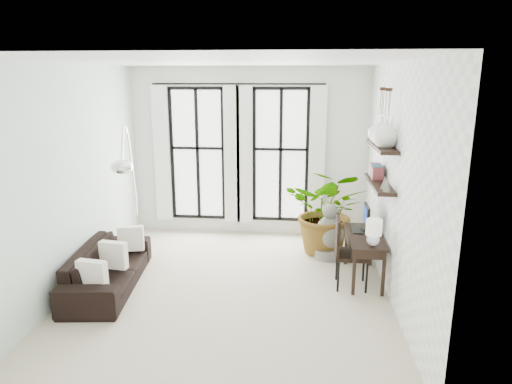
# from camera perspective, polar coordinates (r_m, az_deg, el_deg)

# --- Properties ---
(floor) EXTENTS (5.00, 5.00, 0.00)m
(floor) POSITION_cam_1_polar(r_m,az_deg,el_deg) (6.85, -3.07, -11.81)
(floor) COLOR beige
(floor) RESTS_ON ground
(ceiling) EXTENTS (5.00, 5.00, 0.00)m
(ceiling) POSITION_cam_1_polar(r_m,az_deg,el_deg) (6.16, -3.48, 16.01)
(ceiling) COLOR white
(ceiling) RESTS_ON wall_back
(wall_left) EXTENTS (0.00, 5.00, 5.00)m
(wall_left) POSITION_cam_1_polar(r_m,az_deg,el_deg) (7.01, -21.77, 1.63)
(wall_left) COLOR silver
(wall_left) RESTS_ON floor
(wall_right) EXTENTS (0.00, 5.00, 5.00)m
(wall_right) POSITION_cam_1_polar(r_m,az_deg,el_deg) (6.39, 17.13, 0.87)
(wall_right) COLOR white
(wall_right) RESTS_ON floor
(wall_back) EXTENTS (4.50, 0.00, 4.50)m
(wall_back) POSITION_cam_1_polar(r_m,az_deg,el_deg) (8.75, -0.83, 4.97)
(wall_back) COLOR white
(wall_back) RESTS_ON floor
(windows) EXTENTS (3.26, 0.13, 2.65)m
(windows) POSITION_cam_1_polar(r_m,az_deg,el_deg) (8.71, -2.20, 4.65)
(windows) COLOR white
(windows) RESTS_ON wall_back
(wall_shelves) EXTENTS (0.25, 1.30, 0.60)m
(wall_shelves) POSITION_cam_1_polar(r_m,az_deg,el_deg) (6.82, 15.22, 2.92)
(wall_shelves) COLOR black
(wall_shelves) RESTS_ON wall_right
(sofa) EXTENTS (1.01, 2.14, 0.61)m
(sofa) POSITION_cam_1_polar(r_m,az_deg,el_deg) (7.08, -18.02, -8.95)
(sofa) COLOR black
(sofa) RESTS_ON floor
(throw_pillows) EXTENTS (0.40, 1.52, 0.40)m
(throw_pillows) POSITION_cam_1_polar(r_m,az_deg,el_deg) (6.97, -17.38, -7.52)
(throw_pillows) COLOR white
(throw_pillows) RESTS_ON sofa
(plant) EXTENTS (1.67, 1.55, 1.53)m
(plant) POSITION_cam_1_polar(r_m,az_deg,el_deg) (7.95, 9.02, -2.34)
(plant) COLOR #2D7228
(plant) RESTS_ON floor
(desk) EXTENTS (0.51, 1.20, 1.10)m
(desk) POSITION_cam_1_polar(r_m,az_deg,el_deg) (6.98, 13.48, -5.67)
(desk) COLOR black
(desk) RESTS_ON floor
(desk_chair) EXTENTS (0.51, 0.51, 1.05)m
(desk_chair) POSITION_cam_1_polar(r_m,az_deg,el_deg) (6.78, 11.15, -6.85)
(desk_chair) COLOR black
(desk_chair) RESTS_ON floor
(arc_lamp) EXTENTS (0.73, 1.84, 2.32)m
(arc_lamp) POSITION_cam_1_polar(r_m,az_deg,el_deg) (7.34, -15.76, 4.28)
(arc_lamp) COLOR silver
(arc_lamp) RESTS_ON floor
(buddha) EXTENTS (0.52, 0.52, 0.94)m
(buddha) POSITION_cam_1_polar(r_m,az_deg,el_deg) (7.87, 9.19, -5.32)
(buddha) COLOR slate
(buddha) RESTS_ON floor
(vase_a) EXTENTS (0.37, 0.37, 0.38)m
(vase_a) POSITION_cam_1_polar(r_m,az_deg,el_deg) (6.46, 15.95, 7.11)
(vase_a) COLOR white
(vase_a) RESTS_ON shelf_upper
(vase_b) EXTENTS (0.37, 0.37, 0.38)m
(vase_b) POSITION_cam_1_polar(r_m,az_deg,el_deg) (6.85, 15.36, 7.52)
(vase_b) COLOR white
(vase_b) RESTS_ON shelf_upper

